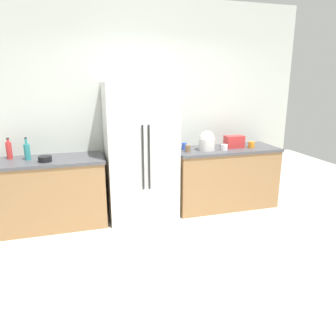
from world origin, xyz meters
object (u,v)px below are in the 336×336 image
bottle_b (9,150)px  bottle_a (27,151)px  cup_b (251,145)px  bowl_a (45,159)px  toaster (234,142)px  cup_c (188,149)px  rice_cooker (207,141)px  refrigerator (141,152)px  cup_d (184,146)px  cup_a (224,147)px

bottle_b → bottle_a: bearing=-27.0°
cup_b → bowl_a: bearing=-179.4°
toaster → cup_c: toaster is taller
cup_c → cup_b: bearing=0.1°
rice_cooker → toaster: bearing=6.6°
bottle_a → cup_b: (3.09, -0.13, -0.06)m
refrigerator → cup_d: 0.66m
refrigerator → cup_d: bearing=7.0°
bottle_b → cup_b: (3.32, -0.24, -0.07)m
rice_cooker → cup_c: (-0.30, -0.04, -0.08)m
bowl_a → cup_d: bearing=5.7°
refrigerator → cup_a: bearing=-6.0°
bowl_a → refrigerator: bearing=5.0°
bottle_a → cup_c: bearing=-3.6°
bottle_b → cup_c: bearing=-6.1°
toaster → bowl_a: bearing=-177.3°
cup_a → bowl_a: size_ratio=0.57×
bottle_b → cup_b: size_ratio=2.91×
cup_b → bowl_a: size_ratio=0.58×
toaster → bottle_a: size_ratio=0.96×
cup_b → cup_c: cup_c is taller
refrigerator → bowl_a: refrigerator is taller
bottle_a → bowl_a: 0.28m
bottle_b → bowl_a: 0.53m
toaster → rice_cooker: 0.47m
rice_cooker → cup_d: rice_cooker is taller
cup_c → toaster: bearing=6.9°
refrigerator → bottle_b: (-1.66, 0.17, 0.09)m
cup_d → bowl_a: size_ratio=0.62×
bottle_a → bottle_b: bearing=153.0°
toaster → cup_b: toaster is taller
toaster → cup_c: 0.77m
bottle_b → cup_a: bottle_b is taller
rice_cooker → bottle_b: bearing=175.5°
bottle_a → cup_b: size_ratio=3.06×
bowl_a → bottle_a: bearing=142.8°
cup_c → refrigerator: bearing=173.4°
toaster → bowl_a: (-2.64, -0.12, -0.06)m
cup_a → bowl_a: bearing=179.5°
toaster → cup_a: (-0.23, -0.14, -0.05)m
cup_c → bottle_a: bearing=176.4°
cup_a → refrigerator: bearing=174.0°
rice_cooker → refrigerator: bearing=177.8°
refrigerator → toaster: refrigerator is taller
cup_c → rice_cooker: bearing=7.4°
cup_c → cup_a: bearing=-5.3°
rice_cooker → bottle_b: 2.63m
cup_a → cup_b: 0.47m
cup_d → cup_a: bearing=-21.1°
refrigerator → rice_cooker: (0.96, -0.04, 0.11)m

